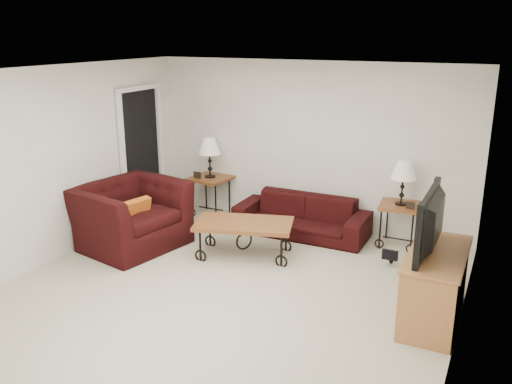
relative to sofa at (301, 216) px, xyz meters
The scene contains 20 objects.
ground 2.04m from the sofa, 92.91° to the right, with size 5.00×5.00×0.00m, color beige.
wall_back 1.08m from the sofa, 102.09° to the left, with size 5.00×0.02×2.50m, color white.
wall_front 4.62m from the sofa, 91.30° to the right, with size 5.00×0.02×2.50m, color white.
wall_left 3.43m from the sofa, 142.19° to the right, with size 0.02×5.00×2.50m, color white.
wall_right 3.28m from the sofa, 40.12° to the right, with size 0.02×5.00×2.50m, color white.
ceiling 3.00m from the sofa, 92.91° to the right, with size 5.00×5.00×0.00m, color white.
doorway 2.70m from the sofa, behind, with size 0.08×0.94×2.04m, color black.
sofa is the anchor object (origin of this frame).
side_table_left 1.67m from the sofa, behind, with size 0.59×0.59×0.64m, color brown.
side_table_right 1.40m from the sofa, ahead, with size 0.56×0.56×0.61m, color brown.
lamp_left 1.80m from the sofa, behind, with size 0.36×0.36×0.64m, color black, non-canonical shape.
lamp_right 1.54m from the sofa, ahead, with size 0.35×0.35×0.61m, color black, non-canonical shape.
photo_frame_left 1.85m from the sofa, behind, with size 0.13×0.02×0.11m, color black.
photo_frame_right 1.58m from the sofa, ahead, with size 0.12×0.02×0.10m, color black.
coffee_table 1.14m from the sofa, 110.65° to the right, with size 1.27×0.69×0.48m, color brown.
armchair 2.46m from the sofa, 143.75° to the right, with size 1.37×1.20×0.89m, color black.
throw_pillow 2.38m from the sofa, 140.62° to the right, with size 0.40×0.11×0.40m, color orange.
tv_stand 2.71m from the sofa, 38.25° to the right, with size 0.52×1.25×0.75m, color #A66D3D.
television 2.81m from the sofa, 38.52° to the right, with size 1.12×0.15×0.65m, color black.
backpack 1.52m from the sofa, 18.16° to the right, with size 0.31×0.23×0.40m, color black.
Camera 1 is at (2.77, -4.98, 2.90)m, focal length 37.65 mm.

